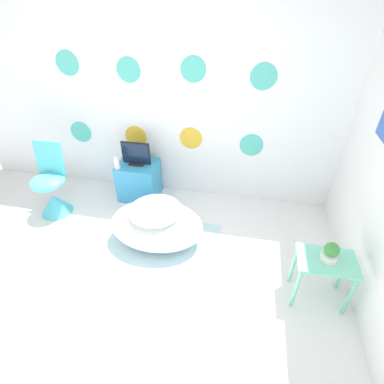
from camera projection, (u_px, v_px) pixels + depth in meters
ground_plane at (114, 309)px, 2.59m from camera, size 12.00×12.00×0.00m
wall_back_dotted at (162, 92)px, 3.32m from camera, size 5.07×0.05×2.60m
rug at (156, 247)px, 3.18m from camera, size 1.29×0.94×0.01m
bathtub at (157, 225)px, 3.14m from camera, size 0.98×0.66×0.44m
chair at (52, 192)px, 3.51m from camera, size 0.38×0.38×0.87m
tv_cabinet at (139, 180)px, 3.79m from camera, size 0.48×0.39×0.48m
tv at (136, 155)px, 3.58m from camera, size 0.35×0.12×0.29m
vase at (117, 163)px, 3.52m from camera, size 0.07×0.07×0.16m
side_table at (325, 268)px, 2.47m from camera, size 0.47×0.31×0.48m
potted_plant_left at (331, 253)px, 2.37m from camera, size 0.14×0.14×0.18m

